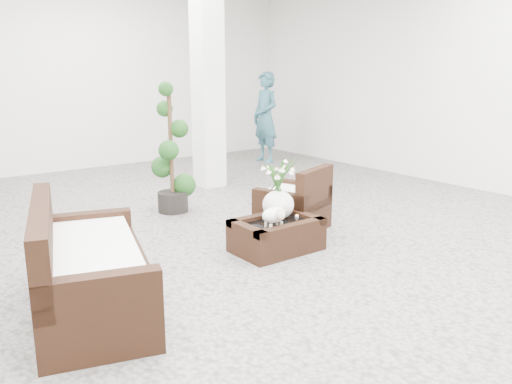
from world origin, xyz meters
TOP-DOWN VIEW (x-y plane):
  - ground at (0.00, 0.00)m, footprint 11.00×11.00m
  - column at (1.20, 2.80)m, footprint 0.40×0.40m
  - coffee_table at (0.12, -0.31)m, footprint 0.90×0.60m
  - sheep_figurine at (-0.00, -0.41)m, footprint 0.28×0.23m
  - planter_narcissus at (0.22, -0.21)m, footprint 0.44×0.44m
  - tealight at (0.42, -0.29)m, footprint 0.04×0.04m
  - armchair at (0.75, 0.17)m, footprint 0.92×0.90m
  - loveseat at (-1.96, -0.55)m, footprint 1.26×1.87m
  - topiary at (-0.04, 1.74)m, footprint 0.45×0.45m
  - shopper at (3.29, 4.01)m, footprint 0.44×0.67m

SIDE VIEW (x-z plane):
  - ground at x=0.00m, z-range 0.00..0.00m
  - coffee_table at x=0.12m, z-range 0.00..0.31m
  - tealight at x=0.42m, z-range 0.31..0.34m
  - armchair at x=0.75m, z-range 0.00..0.78m
  - sheep_figurine at x=0.00m, z-range 0.31..0.52m
  - loveseat at x=-1.96m, z-range 0.00..0.91m
  - planter_narcissus at x=0.22m, z-range 0.31..1.11m
  - topiary at x=-0.04m, z-range 0.00..1.70m
  - shopper at x=3.29m, z-range 0.00..1.82m
  - column at x=1.20m, z-range 0.00..3.50m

